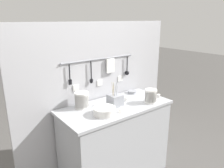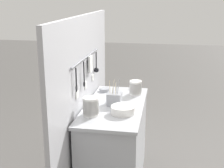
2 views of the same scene
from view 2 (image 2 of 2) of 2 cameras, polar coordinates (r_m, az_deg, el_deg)
name	(u,v)px [view 2 (image 2 of 2)]	position (r m, az deg, el deg)	size (l,w,h in m)	color
counter	(115,145)	(3.35, 0.51, -11.09)	(1.25, 0.58, 0.91)	#ADAFB5
back_wall	(84,104)	(3.23, -5.18, -3.58)	(2.05, 0.09, 1.79)	#B2B2B7
bowl_stack_back_corner	(136,88)	(3.47, 4.33, -0.66)	(0.13, 0.13, 0.15)	white
bowl_stack_wide_centre	(91,106)	(2.87, -3.91, -4.10)	(0.15, 0.15, 0.17)	white
plate_stack	(123,110)	(2.92, 2.00, -4.73)	(0.23, 0.23, 0.07)	white
steel_mixing_bowl	(104,90)	(3.59, -1.41, -1.05)	(0.11, 0.11, 0.03)	#93969E
cutlery_caddy	(114,99)	(3.14, 0.44, -2.71)	(0.14, 0.14, 0.28)	#93969E
cup_by_caddy	(132,106)	(3.06, 3.59, -4.10)	(0.04, 0.04, 0.04)	white
cup_front_left	(129,104)	(3.12, 3.16, -3.73)	(0.04, 0.04, 0.04)	white
cup_edge_far	(133,87)	(3.68, 3.77, -0.59)	(0.04, 0.04, 0.04)	white
cup_front_right	(114,97)	(3.33, 0.43, -2.36)	(0.04, 0.04, 0.04)	white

